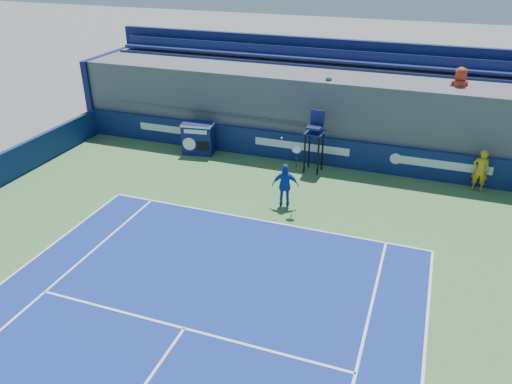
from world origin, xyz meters
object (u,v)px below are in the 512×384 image
(ball_person, at_px, (480,170))
(umpire_chair, at_px, (315,135))
(match_clock, at_px, (198,137))
(tennis_player, at_px, (285,185))

(ball_person, height_order, umpire_chair, umpire_chair)
(match_clock, bearing_deg, umpire_chair, -1.27)
(ball_person, relative_size, umpire_chair, 0.65)
(match_clock, xyz_separation_m, tennis_player, (4.90, -3.30, 0.06))
(ball_person, xyz_separation_m, tennis_player, (-6.36, -3.53, -0.01))
(ball_person, bearing_deg, tennis_player, 33.58)
(match_clock, relative_size, umpire_chair, 0.57)
(ball_person, height_order, match_clock, ball_person)
(match_clock, distance_m, umpire_chair, 5.18)
(ball_person, bearing_deg, umpire_chair, 7.80)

